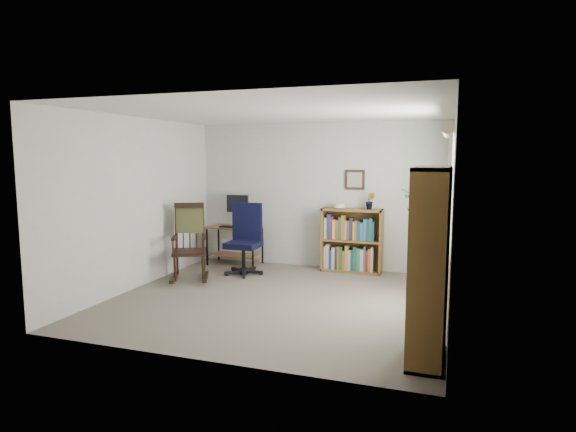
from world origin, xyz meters
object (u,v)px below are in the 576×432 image
(low_bookshelf, at_px, (352,240))
(office_chair, at_px, (243,239))
(desk, at_px, (235,245))
(tall_bookshelf, at_px, (429,265))
(rocking_chair, at_px, (189,242))

(low_bookshelf, bearing_deg, office_chair, -155.37)
(desk, xyz_separation_m, tall_bookshelf, (3.32, -3.02, 0.55))
(desk, relative_size, office_chair, 0.81)
(desk, relative_size, rocking_chair, 0.79)
(office_chair, relative_size, tall_bookshelf, 0.64)
(office_chair, bearing_deg, rocking_chair, -144.36)
(office_chair, height_order, rocking_chair, rocking_chair)
(office_chair, height_order, tall_bookshelf, tall_bookshelf)
(tall_bookshelf, bearing_deg, desk, 137.74)
(desk, distance_m, tall_bookshelf, 4.53)
(low_bookshelf, bearing_deg, rocking_chair, -149.63)
(desk, bearing_deg, low_bookshelf, 3.42)
(office_chair, xyz_separation_m, tall_bookshelf, (2.90, -2.42, 0.31))
(desk, height_order, tall_bookshelf, tall_bookshelf)
(office_chair, distance_m, low_bookshelf, 1.74)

